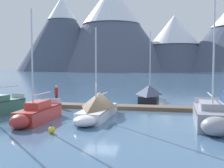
% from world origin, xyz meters
% --- Properties ---
extents(ground_plane, '(700.00, 700.00, 0.00)m').
position_xyz_m(ground_plane, '(0.00, 0.00, 0.00)').
color(ground_plane, '#426689').
extents(mountain_west_summit, '(63.35, 63.35, 52.93)m').
position_xyz_m(mountain_west_summit, '(-59.41, 176.84, 27.03)').
color(mountain_west_summit, '#424C60').
rests_on(mountain_west_summit, ground).
extents(mountain_central_massif, '(88.31, 88.31, 61.83)m').
position_xyz_m(mountain_central_massif, '(-24.70, 185.08, 32.50)').
color(mountain_central_massif, '#4C566B').
rests_on(mountain_central_massif, ground).
extents(mountain_shoulder_ridge, '(61.81, 61.81, 40.29)m').
position_xyz_m(mountain_shoulder_ridge, '(20.59, 187.70, 21.49)').
color(mountain_shoulder_ridge, '#424C60').
rests_on(mountain_shoulder_ridge, ground).
extents(dock, '(25.41, 3.38, 0.30)m').
position_xyz_m(dock, '(0.00, 4.00, 0.14)').
color(dock, brown).
rests_on(dock, ground).
extents(sailboat_mid_dock_port, '(1.67, 5.69, 7.32)m').
position_xyz_m(sailboat_mid_dock_port, '(-3.89, -2.60, 0.57)').
color(sailboat_mid_dock_port, '#B2332D').
rests_on(sailboat_mid_dock_port, ground).
extents(sailboat_mid_dock_starboard, '(2.26, 7.01, 6.36)m').
position_xyz_m(sailboat_mid_dock_starboard, '(-0.13, -0.52, 0.84)').
color(sailboat_mid_dock_starboard, white).
rests_on(sailboat_mid_dock_starboard, ground).
extents(sailboat_far_berth, '(2.35, 7.06, 7.37)m').
position_xyz_m(sailboat_far_berth, '(3.49, 9.72, 0.80)').
color(sailboat_far_berth, black).
rests_on(sailboat_far_berth, ground).
extents(sailboat_outer_slip, '(2.42, 6.40, 9.53)m').
position_xyz_m(sailboat_outer_slip, '(7.28, -2.62, 0.66)').
color(sailboat_outer_slip, '#93939E').
rests_on(sailboat_outer_slip, ground).
extents(person_on_dock, '(0.22, 0.59, 1.69)m').
position_xyz_m(person_on_dock, '(-4.77, 4.01, 1.26)').
color(person_on_dock, '#232328').
rests_on(person_on_dock, dock).
extents(mooring_buoy_channel_marker, '(0.39, 0.39, 0.47)m').
position_xyz_m(mooring_buoy_channel_marker, '(-1.79, -5.51, 0.20)').
color(mooring_buoy_channel_marker, yellow).
rests_on(mooring_buoy_channel_marker, ground).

